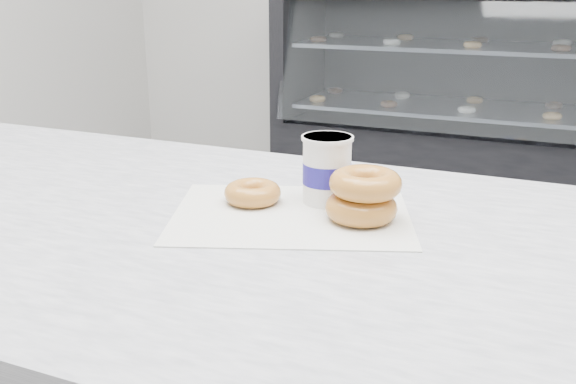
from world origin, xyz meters
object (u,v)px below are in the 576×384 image
at_px(donut_single, 253,193).
at_px(donut_stack, 363,195).
at_px(coffee_cup, 327,169).
at_px(display_case, 509,128).

xyz_separation_m(donut_single, donut_stack, (0.18, -0.01, 0.02)).
bearing_deg(donut_stack, coffee_cup, 144.19).
height_order(donut_single, coffee_cup, coffee_cup).
xyz_separation_m(display_case, donut_single, (-0.19, -2.63, 0.43)).
bearing_deg(donut_single, coffee_cup, 24.90).
bearing_deg(coffee_cup, donut_stack, -48.86).
relative_size(donut_single, coffee_cup, 0.84).
bearing_deg(donut_single, donut_stack, -1.77).
bearing_deg(display_case, donut_stack, -90.42).
relative_size(donut_stack, coffee_cup, 1.33).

